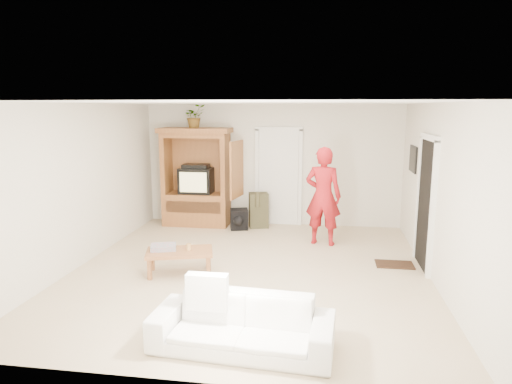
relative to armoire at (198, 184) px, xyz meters
The scene contains 19 objects.
floor 3.22m from the armoire, 59.36° to the right, with size 6.00×6.00×0.00m, color tan.
ceiling 3.53m from the armoire, 59.36° to the right, with size 6.00×6.00×0.00m, color white.
wall_back 1.66m from the armoire, 12.11° to the left, with size 5.50×5.50×0.00m, color silver.
wall_front 5.89m from the armoire, 74.44° to the right, with size 5.50×5.50×0.00m, color silver.
wall_left 2.94m from the armoire, 113.79° to the right, with size 6.00×6.00×0.00m, color silver.
wall_right 5.09m from the armoire, 31.60° to the right, with size 6.00×6.00×0.00m, color silver.
armoire is the anchor object (origin of this frame).
door_back 1.76m from the armoire, 10.13° to the left, with size 0.85×0.05×2.04m, color white.
doorway_right 4.77m from the armoire, 25.61° to the right, with size 0.05×0.90×2.04m, color black.
framed_picture 4.43m from the armoire, 10.03° to the right, with size 0.03×0.60×0.48m, color black.
doormat 4.48m from the armoire, 28.01° to the right, with size 0.60×0.40×0.02m, color #382316.
plant 1.43m from the armoire, 126.74° to the right, with size 0.44×0.38×0.49m, color #4C7238.
man 2.89m from the armoire, 21.38° to the right, with size 0.67×0.44×1.83m, color #A8161C.
sofa 5.39m from the armoire, 69.39° to the right, with size 1.92×0.75×0.56m, color white.
coffee_table 3.06m from the armoire, 79.77° to the right, with size 1.11×0.80×0.37m.
towel 3.01m from the armoire, 84.62° to the right, with size 0.38×0.28×0.08m, color #DA485A.
candle 3.02m from the armoire, 77.03° to the right, with size 0.08×0.08×0.10m, color tan.
backpack_black 1.24m from the armoire, 18.94° to the right, with size 0.36×0.21×0.44m, color black, non-canonical shape.
backpack_olive 1.45m from the armoire, ahead, with size 0.39×0.29×0.74m, color #47442B, non-canonical shape.
Camera 1 is at (1.12, -6.75, 2.55)m, focal length 32.00 mm.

